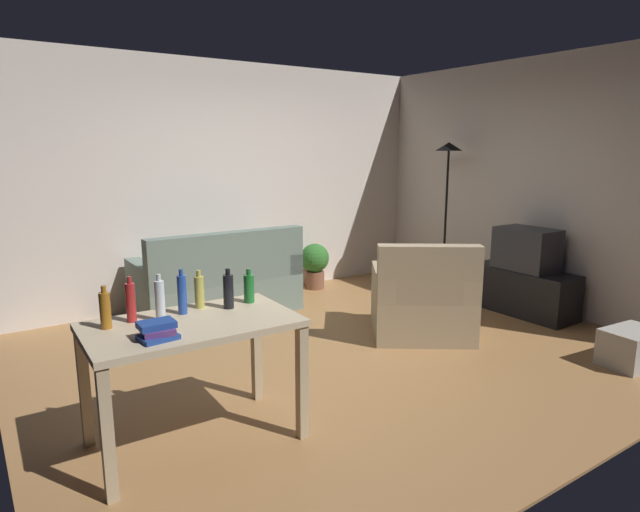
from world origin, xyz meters
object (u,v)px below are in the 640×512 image
(desk, at_px, (192,339))
(couch, at_px, (219,286))
(storage_box, at_px, (632,347))
(bottle_clear, at_px, (160,300))
(bottle_amber, at_px, (105,310))
(bottle_green, at_px, (249,288))
(bottle_red, at_px, (131,302))
(book_stack, at_px, (158,330))
(torchiere_lamp, at_px, (448,176))
(potted_plant, at_px, (315,263))
(tv_stand, at_px, (523,291))
(tv, at_px, (527,249))
(bottle_squat, at_px, (199,291))
(bottle_dark, at_px, (228,291))
(armchair, at_px, (423,303))
(bottle_blue, at_px, (182,294))

(desk, bearing_deg, couch, 64.56)
(storage_box, bearing_deg, bottle_clear, 164.17)
(bottle_amber, relative_size, bottle_green, 1.10)
(bottle_red, distance_m, book_stack, 0.37)
(torchiere_lamp, relative_size, bottle_red, 6.73)
(book_stack, bearing_deg, potted_plant, 44.35)
(tv_stand, relative_size, bottle_clear, 3.93)
(tv, distance_m, potted_plant, 2.50)
(torchiere_lamp, distance_m, bottle_amber, 4.58)
(bottle_squat, bearing_deg, potted_plant, 44.14)
(couch, relative_size, bottle_clear, 5.97)
(couch, distance_m, storage_box, 3.88)
(torchiere_lamp, bearing_deg, bottle_green, -156.65)
(couch, height_order, bottle_dark, bottle_dark)
(potted_plant, bearing_deg, tv_stand, -58.75)
(bottle_red, xyz_separation_m, bottle_dark, (0.58, -0.07, -0.01))
(book_stack, bearing_deg, bottle_green, 25.48)
(potted_plant, bearing_deg, desk, -134.85)
(torchiere_lamp, distance_m, book_stack, 4.53)
(potted_plant, height_order, bottle_green, bottle_green)
(couch, relative_size, potted_plant, 2.93)
(torchiere_lamp, distance_m, desk, 4.27)
(armchair, bearing_deg, bottle_blue, 45.56)
(bottle_amber, distance_m, bottle_blue, 0.45)
(bottle_red, distance_m, bottle_green, 0.74)
(couch, relative_size, desk, 1.37)
(armchair, bearing_deg, tv, -147.95)
(bottle_clear, height_order, bottle_green, bottle_clear)
(torchiere_lamp, distance_m, bottle_clear, 4.32)
(couch, relative_size, torchiere_lamp, 0.92)
(bottle_amber, relative_size, bottle_blue, 0.89)
(bottle_red, bearing_deg, tv, 4.13)
(torchiere_lamp, relative_size, bottle_green, 8.12)
(bottle_amber, relative_size, book_stack, 1.21)
(tv, bearing_deg, desk, 97.17)
(tv_stand, relative_size, armchair, 0.90)
(bottle_blue, relative_size, bottle_dark, 1.09)
(storage_box, xyz_separation_m, bottle_clear, (-3.52, 1.00, 0.73))
(armchair, xyz_separation_m, bottle_squat, (-2.32, -0.35, 0.54))
(bottle_blue, bearing_deg, bottle_dark, -10.12)
(tv, height_order, desk, tv)
(desk, height_order, storage_box, desk)
(tv_stand, height_order, armchair, armchair)
(tv, bearing_deg, bottle_squat, 93.94)
(bottle_amber, height_order, book_stack, bottle_amber)
(bottle_red, bearing_deg, desk, -33.05)
(couch, xyz_separation_m, torchiere_lamp, (2.71, -0.65, 1.10))
(desk, xyz_separation_m, bottle_blue, (0.01, 0.17, 0.23))
(bottle_dark, bearing_deg, torchiere_lamp, 23.00)
(tv_stand, xyz_separation_m, book_stack, (-4.11, -0.66, 0.56))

